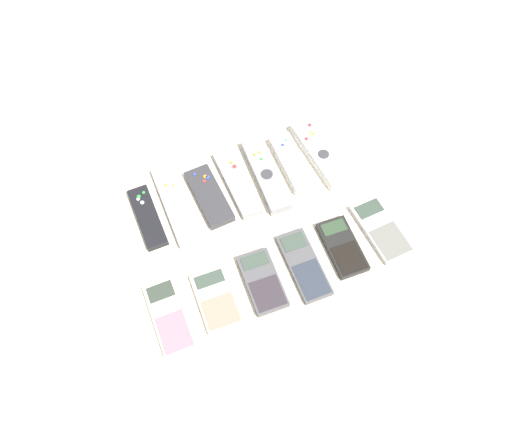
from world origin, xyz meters
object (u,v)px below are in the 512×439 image
object	(u,v)px
calculator_3	(304,265)
remote_6	(320,153)
calculator_0	(169,316)
calculator_5	(381,229)
calculator_2	(262,281)
remote_1	(176,205)
remote_5	(292,163)
calculator_4	(342,247)
remote_4	(266,175)
calculator_1	(216,299)
remote_3	(237,183)
remote_2	(209,196)
remote_0	(148,217)

from	to	relation	value
calculator_3	remote_6	bearing A→B (deg)	58.61
calculator_0	calculator_5	size ratio (longest dim) A/B	1.02
remote_6	calculator_2	distance (m)	0.34
remote_1	remote_5	bearing A→B (deg)	0.22
calculator_4	remote_5	bearing A→B (deg)	94.82
calculator_0	remote_5	bearing A→B (deg)	32.68
remote_4	calculator_2	world-z (taller)	remote_4
remote_1	calculator_1	bearing A→B (deg)	-88.90
calculator_0	calculator_4	world-z (taller)	calculator_4
remote_3	calculator_4	size ratio (longest dim) A/B	1.34
calculator_1	calculator_5	xyz separation A→B (m)	(0.37, 0.00, -0.00)
remote_6	calculator_4	xyz separation A→B (m)	(-0.07, -0.23, -0.00)
calculator_3	calculator_5	size ratio (longest dim) A/B	1.06
remote_3	calculator_0	size ratio (longest dim) A/B	1.18
remote_6	calculator_5	world-z (taller)	remote_6
remote_2	calculator_4	xyz separation A→B (m)	(0.21, -0.22, -0.00)
remote_6	calculator_4	bearing A→B (deg)	-108.68
remote_0	remote_6	size ratio (longest dim) A/B	0.79
remote_6	remote_0	bearing A→B (deg)	177.12
remote_1	remote_5	world-z (taller)	remote_5
remote_1	remote_3	size ratio (longest dim) A/B	1.15
remote_5	calculator_2	world-z (taller)	remote_5
calculator_4	remote_2	bearing A→B (deg)	136.49
calculator_3	calculator_4	bearing A→B (deg)	5.23
remote_5	remote_6	xyz separation A→B (m)	(0.07, -0.00, 0.00)
calculator_1	calculator_2	xyz separation A→B (m)	(0.10, -0.00, 0.00)
calculator_0	remote_0	bearing A→B (deg)	84.02
calculator_2	calculator_5	bearing A→B (deg)	5.22
calculator_1	calculator_3	xyz separation A→B (m)	(0.19, -0.00, -0.00)
calculator_3	calculator_5	world-z (taller)	same
calculator_1	calculator_5	size ratio (longest dim) A/B	0.85
calculator_2	calculator_4	world-z (taller)	calculator_2
remote_6	remote_2	bearing A→B (deg)	178.03
calculator_3	calculator_4	xyz separation A→B (m)	(0.09, 0.00, 0.00)
remote_5	calculator_0	size ratio (longest dim) A/B	1.02
remote_2	calculator_1	xyz separation A→B (m)	(-0.07, -0.22, -0.00)
remote_2	calculator_1	size ratio (longest dim) A/B	1.21
remote_1	remote_6	xyz separation A→B (m)	(0.34, -0.01, 0.00)
remote_4	remote_5	bearing A→B (deg)	8.09
remote_6	calculator_4	world-z (taller)	remote_6
calculator_2	calculator_4	distance (m)	0.18
remote_1	calculator_2	distance (m)	0.26
calculator_1	calculator_4	size ratio (longest dim) A/B	0.95
remote_1	remote_6	bearing A→B (deg)	0.08
remote_5	calculator_5	world-z (taller)	remote_5
remote_4	calculator_2	xyz separation A→B (m)	(-0.11, -0.23, -0.00)
remote_0	calculator_5	size ratio (longest dim) A/B	1.02
remote_5	calculator_1	distance (m)	0.36
remote_3	calculator_5	distance (m)	0.33
calculator_0	calculator_2	world-z (taller)	calculator_2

